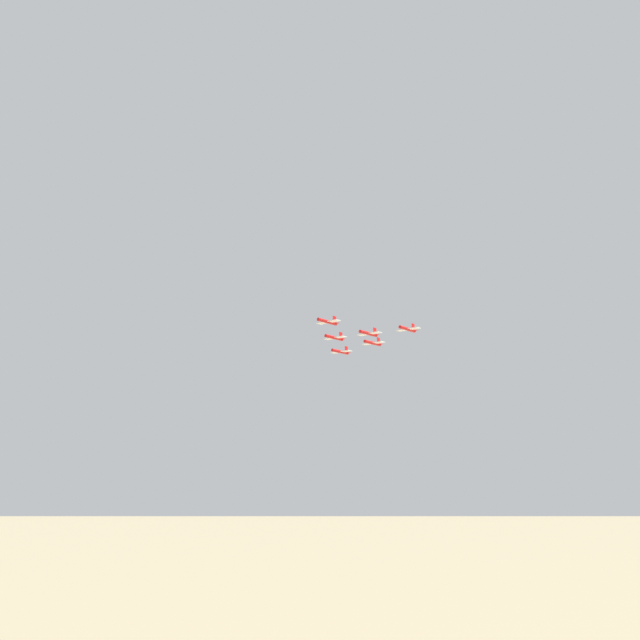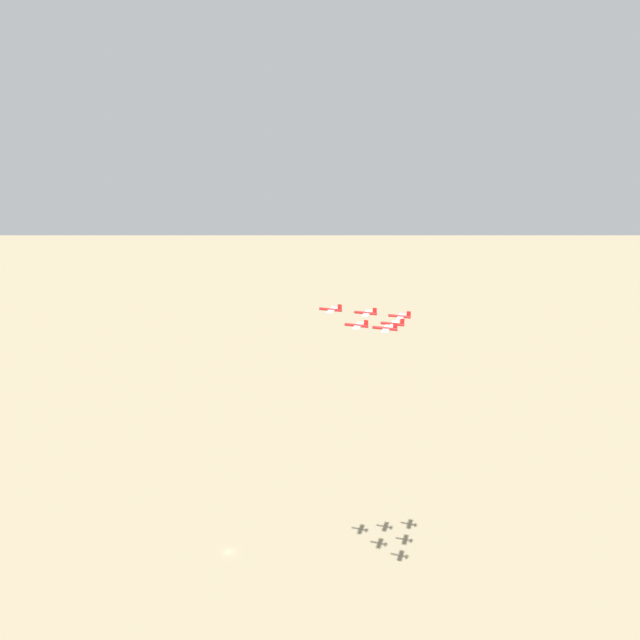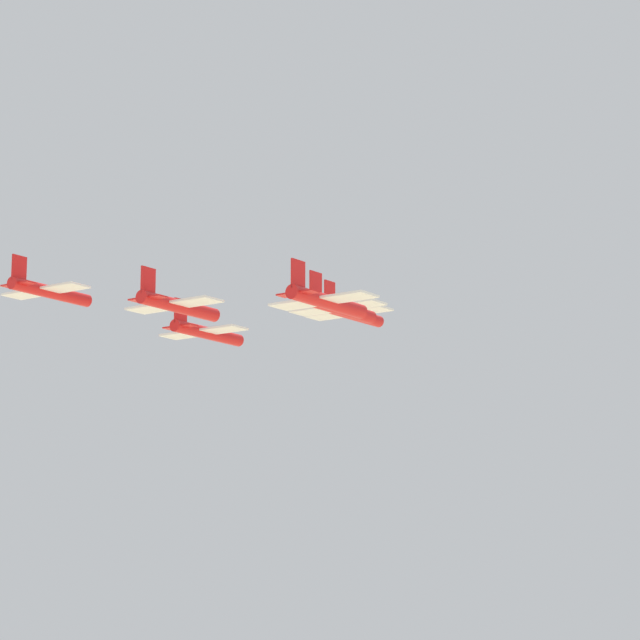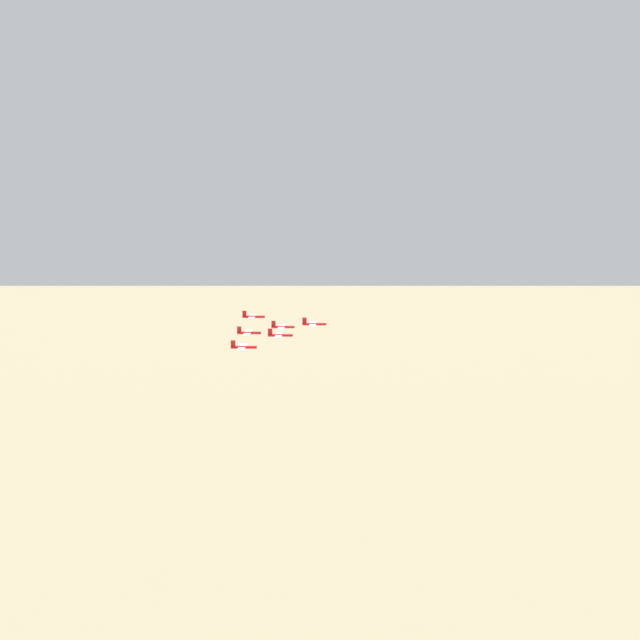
{
  "view_description": "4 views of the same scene",
  "coord_description": "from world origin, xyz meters",
  "px_view_note": "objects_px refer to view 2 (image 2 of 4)",
  "views": [
    {
      "loc": [
        95.69,
        109.96,
        84.54
      ],
      "look_at": [
        -48.69,
        21.35,
        123.26
      ],
      "focal_mm": 35.0,
      "sensor_mm": 36.0,
      "label": 1
    },
    {
      "loc": [
        -74.44,
        221.51,
        184.56
      ],
      "look_at": [
        -44.08,
        20.4,
        117.33
      ],
      "focal_mm": 35.0,
      "sensor_mm": 36.0,
      "label": 2
    },
    {
      "loc": [
        -155.48,
        -26.52,
        98.48
      ],
      "look_at": [
        -50.13,
        25.94,
        121.73
      ],
      "focal_mm": 85.0,
      "sensor_mm": 36.0,
      "label": 3
    },
    {
      "loc": [
        -71.68,
        -130.73,
        160.17
      ],
      "look_at": [
        -45.87,
        26.9,
        122.94
      ],
      "focal_mm": 28.0,
      "sensor_mm": 36.0,
      "label": 4
    }
  ],
  "objects_px": {
    "jet_0": "(331,310)",
    "jet_4": "(393,324)",
    "jet_2": "(366,313)",
    "jet_3": "(386,328)",
    "jet_5": "(400,316)",
    "jet_1": "(357,325)"
  },
  "relations": [
    {
      "from": "jet_0",
      "to": "jet_4",
      "type": "bearing_deg",
      "value": -90.0
    },
    {
      "from": "jet_2",
      "to": "jet_3",
      "type": "relative_size",
      "value": 1.0
    },
    {
      "from": "jet_5",
      "to": "jet_4",
      "type": "bearing_deg",
      "value": -180.0
    },
    {
      "from": "jet_2",
      "to": "jet_4",
      "type": "relative_size",
      "value": 1.0
    },
    {
      "from": "jet_0",
      "to": "jet_5",
      "type": "bearing_deg",
      "value": -59.53
    },
    {
      "from": "jet_1",
      "to": "jet_3",
      "type": "bearing_deg",
      "value": -120.47
    },
    {
      "from": "jet_0",
      "to": "jet_3",
      "type": "height_order",
      "value": "jet_0"
    },
    {
      "from": "jet_1",
      "to": "jet_2",
      "type": "height_order",
      "value": "jet_2"
    },
    {
      "from": "jet_2",
      "to": "jet_4",
      "type": "xyz_separation_m",
      "value": [
        -9.48,
        7.79,
        -0.85
      ]
    },
    {
      "from": "jet_4",
      "to": "jet_5",
      "type": "xyz_separation_m",
      "value": [
        -1.94,
        -12.29,
        -1.22
      ]
    },
    {
      "from": "jet_3",
      "to": "jet_5",
      "type": "distance_m",
      "value": 25.17
    },
    {
      "from": "jet_0",
      "to": "jet_5",
      "type": "xyz_separation_m",
      "value": [
        -22.84,
        -9.0,
        -4.15
      ]
    },
    {
      "from": "jet_3",
      "to": "jet_5",
      "type": "height_order",
      "value": "jet_3"
    },
    {
      "from": "jet_5",
      "to": "jet_3",
      "type": "bearing_deg",
      "value": -180.0
    },
    {
      "from": "jet_3",
      "to": "jet_4",
      "type": "height_order",
      "value": "jet_3"
    },
    {
      "from": "jet_0",
      "to": "jet_5",
      "type": "distance_m",
      "value": 24.89
    },
    {
      "from": "jet_3",
      "to": "jet_4",
      "type": "bearing_deg",
      "value": 0.0
    },
    {
      "from": "jet_0",
      "to": "jet_1",
      "type": "bearing_deg",
      "value": -120.47
    },
    {
      "from": "jet_0",
      "to": "jet_2",
      "type": "xyz_separation_m",
      "value": [
        -11.42,
        -4.5,
        -2.08
      ]
    },
    {
      "from": "jet_1",
      "to": "jet_3",
      "type": "distance_m",
      "value": 12.46
    },
    {
      "from": "jet_1",
      "to": "jet_2",
      "type": "bearing_deg",
      "value": 0.0
    },
    {
      "from": "jet_3",
      "to": "jet_5",
      "type": "xyz_separation_m",
      "value": [
        -3.87,
        -24.59,
        -3.78
      ]
    }
  ]
}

